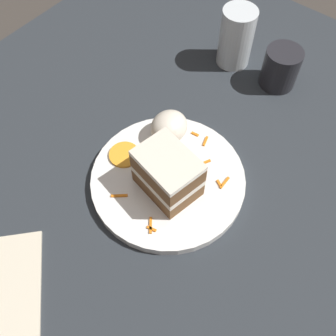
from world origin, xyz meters
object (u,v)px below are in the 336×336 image
(plate, at_px, (168,180))
(drinking_glass, at_px, (236,41))
(coffee_mug, at_px, (281,67))
(cream_dollop, at_px, (169,127))
(orange_garnish, at_px, (124,155))
(cake_slice, at_px, (170,175))

(plate, relative_size, drinking_glass, 2.14)
(coffee_mug, bearing_deg, cream_dollop, 162.81)
(cream_dollop, xyz_separation_m, drinking_glass, (0.25, 0.03, 0.01))
(orange_garnish, distance_m, drinking_glass, 0.33)
(cream_dollop, relative_size, coffee_mug, 0.86)
(plate, height_order, drinking_glass, drinking_glass)
(plate, distance_m, orange_garnish, 0.09)
(cake_slice, xyz_separation_m, coffee_mug, (0.33, -0.01, -0.02))
(orange_garnish, height_order, coffee_mug, coffee_mug)
(orange_garnish, bearing_deg, drinking_glass, -1.17)
(drinking_glass, bearing_deg, plate, -165.85)
(cream_dollop, bearing_deg, drinking_glass, 6.31)
(cake_slice, bearing_deg, plate, -122.69)
(coffee_mug, bearing_deg, cake_slice, 178.24)
(coffee_mug, bearing_deg, drinking_glass, 91.22)
(cream_dollop, distance_m, drinking_glass, 0.25)
(cream_dollop, relative_size, orange_garnish, 1.29)
(cake_slice, relative_size, orange_garnish, 2.06)
(cake_slice, distance_m, coffee_mug, 0.33)
(cream_dollop, distance_m, orange_garnish, 0.09)
(drinking_glass, bearing_deg, cake_slice, -164.06)
(cake_slice, height_order, drinking_glass, drinking_glass)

